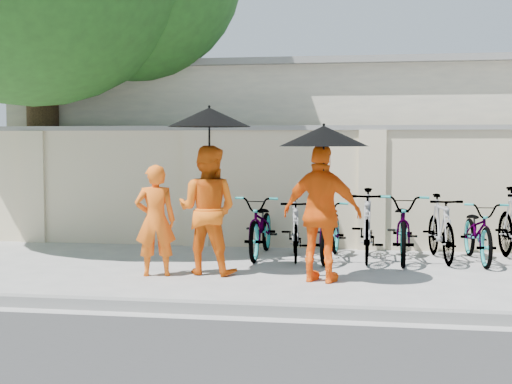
# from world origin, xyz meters

# --- Properties ---
(ground) EXTENTS (80.00, 80.00, 0.00)m
(ground) POSITION_xyz_m (0.00, 0.00, 0.00)
(ground) COLOR #AAA6A1
(kerb) EXTENTS (40.00, 0.16, 0.12)m
(kerb) POSITION_xyz_m (0.00, -1.70, 0.06)
(kerb) COLOR gray
(kerb) RESTS_ON ground
(compound_wall) EXTENTS (20.00, 0.30, 2.00)m
(compound_wall) POSITION_xyz_m (1.00, 3.20, 1.00)
(compound_wall) COLOR beige
(compound_wall) RESTS_ON ground
(building_behind) EXTENTS (14.00, 6.00, 3.20)m
(building_behind) POSITION_xyz_m (2.00, 7.00, 1.60)
(building_behind) COLOR beige
(building_behind) RESTS_ON ground
(monk_left) EXTENTS (0.63, 0.50, 1.50)m
(monk_left) POSITION_xyz_m (-0.88, 0.27, 0.75)
(monk_left) COLOR orange
(monk_left) RESTS_ON ground
(monk_center) EXTENTS (0.94, 0.78, 1.75)m
(monk_center) POSITION_xyz_m (-0.22, 0.52, 0.88)
(monk_center) COLOR orange
(monk_center) RESTS_ON ground
(parasol_center) EXTENTS (1.12, 1.12, 1.27)m
(parasol_center) POSITION_xyz_m (-0.17, 0.44, 2.13)
(parasol_center) COLOR black
(parasol_center) RESTS_ON ground
(monk_right) EXTENTS (1.12, 0.69, 1.77)m
(monk_right) POSITION_xyz_m (1.36, 0.18, 0.89)
(monk_right) COLOR #FF610E
(monk_right) RESTS_ON ground
(parasol_right) EXTENTS (1.13, 1.13, 1.00)m
(parasol_right) POSITION_xyz_m (1.38, 0.10, 1.87)
(parasol_right) COLOR black
(parasol_right) RESTS_ON ground
(bike_0) EXTENTS (0.66, 1.87, 0.98)m
(bike_0) POSITION_xyz_m (0.29, 2.08, 0.49)
(bike_0) COLOR gray
(bike_0) RESTS_ON ground
(bike_1) EXTENTS (0.63, 1.63, 0.95)m
(bike_1) POSITION_xyz_m (0.84, 1.91, 0.48)
(bike_1) COLOR gray
(bike_1) RESTS_ON ground
(bike_2) EXTENTS (0.76, 1.82, 0.93)m
(bike_2) POSITION_xyz_m (1.38, 1.95, 0.47)
(bike_2) COLOR gray
(bike_2) RESTS_ON ground
(bike_3) EXTENTS (0.53, 1.82, 1.09)m
(bike_3) POSITION_xyz_m (1.93, 1.98, 0.54)
(bike_3) COLOR gray
(bike_3) RESTS_ON ground
(bike_4) EXTENTS (0.75, 1.98, 1.03)m
(bike_4) POSITION_xyz_m (2.48, 2.04, 0.52)
(bike_4) COLOR gray
(bike_4) RESTS_ON ground
(bike_5) EXTENTS (0.67, 1.72, 1.00)m
(bike_5) POSITION_xyz_m (3.03, 2.11, 0.50)
(bike_5) COLOR gray
(bike_5) RESTS_ON ground
(bike_6) EXTENTS (0.73, 1.80, 0.93)m
(bike_6) POSITION_xyz_m (3.58, 2.07, 0.46)
(bike_6) COLOR gray
(bike_6) RESTS_ON ground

